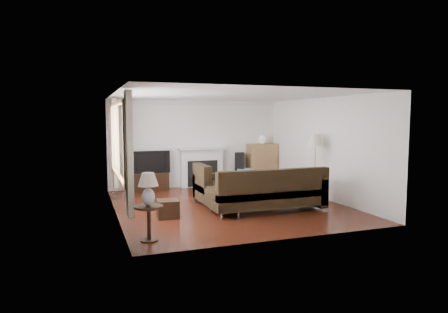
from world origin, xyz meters
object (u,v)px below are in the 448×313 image
object	(u,v)px
bookshelf	(262,164)
coffee_table	(248,190)
floor_lamp	(315,167)
tv_stand	(150,182)
side_table	(149,223)
sectional_sofa	(266,190)

from	to	relation	value
bookshelf	coffee_table	world-z (taller)	bookshelf
coffee_table	bookshelf	bearing A→B (deg)	66.69
coffee_table	floor_lamp	bearing A→B (deg)	-15.58
tv_stand	bookshelf	size ratio (longest dim) A/B	0.81
side_table	tv_stand	bearing A→B (deg)	80.56
bookshelf	tv_stand	bearing A→B (deg)	-179.80
side_table	floor_lamp	bearing A→B (deg)	24.17
floor_lamp	side_table	size ratio (longest dim) A/B	2.77
sectional_sofa	coffee_table	distance (m)	1.38
sectional_sofa	floor_lamp	size ratio (longest dim) A/B	1.68
sectional_sofa	side_table	bearing A→B (deg)	-154.40
coffee_table	tv_stand	bearing A→B (deg)	148.11
side_table	sectional_sofa	bearing A→B (deg)	25.60
bookshelf	coffee_table	xyz separation A→B (m)	(-1.29, -1.94, -0.40)
coffee_table	side_table	world-z (taller)	side_table
bookshelf	sectional_sofa	bearing A→B (deg)	-113.65
tv_stand	side_table	world-z (taller)	side_table
tv_stand	bookshelf	xyz separation A→B (m)	(3.41, 0.01, 0.36)
coffee_table	floor_lamp	xyz separation A→B (m)	(1.46, -0.71, 0.60)
coffee_table	floor_lamp	world-z (taller)	floor_lamp
coffee_table	floor_lamp	size ratio (longest dim) A/B	0.67
tv_stand	floor_lamp	size ratio (longest dim) A/B	0.61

